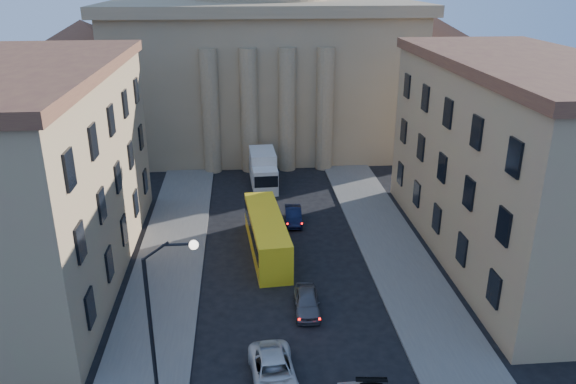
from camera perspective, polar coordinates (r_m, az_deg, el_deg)
name	(u,v)px	position (r m, az deg, el deg)	size (l,w,h in m)	color
sidewalk_left	(162,293)	(39.05, -12.65, -10.01)	(5.00, 60.00, 0.15)	#5A5752
sidewalk_right	(411,282)	(40.29, 12.35, -8.93)	(5.00, 60.00, 0.15)	#5A5752
church	(262,44)	(71.05, -2.64, 14.79)	(68.02, 28.76, 36.60)	#8D7857
building_left	(33,174)	(41.62, -24.47, 1.72)	(11.60, 26.60, 14.70)	#9F895D
building_right	(518,160)	(43.92, 22.30, 3.02)	(11.60, 26.60, 14.70)	#9F895D
street_lamp	(160,309)	(27.71, -12.85, -11.53)	(2.62, 0.44, 8.83)	black
car_left_mid	(274,372)	(30.67, -1.47, -17.86)	(2.31, 5.01, 1.39)	silver
car_right_far	(307,302)	(36.19, 1.92, -11.07)	(1.57, 3.90, 1.33)	#4F4F54
car_right_distant	(293,216)	(48.13, 0.54, -2.41)	(1.36, 3.91, 1.29)	black
city_bus	(267,233)	(42.79, -2.17, -4.23)	(3.18, 10.59, 2.94)	yellow
box_truck	(263,170)	(56.17, -2.51, 2.21)	(2.66, 6.28, 3.40)	silver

